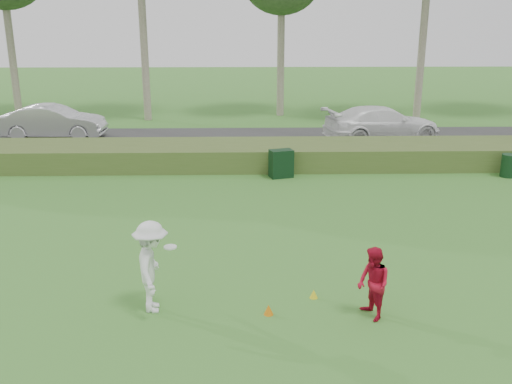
{
  "coord_description": "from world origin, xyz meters",
  "views": [
    {
      "loc": [
        -0.36,
        -10.98,
        5.93
      ],
      "look_at": [
        0.0,
        4.0,
        1.3
      ],
      "focal_mm": 40.0,
      "sensor_mm": 36.0,
      "label": 1
    }
  ],
  "objects_px": {
    "player_white": "(152,267)",
    "car_mid": "(53,122)",
    "utility_cabinet": "(281,164)",
    "trash_bin": "(509,166)",
    "player_red": "(373,284)",
    "cone_orange": "(269,310)",
    "cone_yellow": "(314,294)",
    "car_right": "(382,124)"
  },
  "relations": [
    {
      "from": "player_white",
      "to": "car_right",
      "type": "bearing_deg",
      "value": -32.35
    },
    {
      "from": "utility_cabinet",
      "to": "trash_bin",
      "type": "distance_m",
      "value": 8.76
    },
    {
      "from": "cone_yellow",
      "to": "trash_bin",
      "type": "bearing_deg",
      "value": 48.17
    },
    {
      "from": "player_white",
      "to": "car_right",
      "type": "relative_size",
      "value": 0.34
    },
    {
      "from": "cone_orange",
      "to": "car_right",
      "type": "xyz_separation_m",
      "value": [
        6.35,
        16.95,
        0.79
      ]
    },
    {
      "from": "trash_bin",
      "to": "utility_cabinet",
      "type": "bearing_deg",
      "value": 179.02
    },
    {
      "from": "car_mid",
      "to": "car_right",
      "type": "xyz_separation_m",
      "value": [
        16.31,
        -0.95,
        0.01
      ]
    },
    {
      "from": "player_white",
      "to": "car_mid",
      "type": "distance_m",
      "value": 19.16
    },
    {
      "from": "player_red",
      "to": "car_mid",
      "type": "relative_size",
      "value": 0.3
    },
    {
      "from": "player_white",
      "to": "car_mid",
      "type": "xyz_separation_m",
      "value": [
        -7.55,
        17.61,
        -0.09
      ]
    },
    {
      "from": "cone_orange",
      "to": "player_red",
      "type": "bearing_deg",
      "value": -4.81
    },
    {
      "from": "player_red",
      "to": "car_mid",
      "type": "height_order",
      "value": "car_mid"
    },
    {
      "from": "trash_bin",
      "to": "player_red",
      "type": "bearing_deg",
      "value": -125.7
    },
    {
      "from": "utility_cabinet",
      "to": "car_mid",
      "type": "height_order",
      "value": "car_mid"
    },
    {
      "from": "utility_cabinet",
      "to": "car_right",
      "type": "xyz_separation_m",
      "value": [
        5.39,
        6.38,
        0.36
      ]
    },
    {
      "from": "cone_yellow",
      "to": "trash_bin",
      "type": "relative_size",
      "value": 0.23
    },
    {
      "from": "cone_orange",
      "to": "car_right",
      "type": "height_order",
      "value": "car_right"
    },
    {
      "from": "utility_cabinet",
      "to": "car_right",
      "type": "bearing_deg",
      "value": 32.77
    },
    {
      "from": "player_red",
      "to": "trash_bin",
      "type": "relative_size",
      "value": 1.74
    },
    {
      "from": "utility_cabinet",
      "to": "player_white",
      "type": "bearing_deg",
      "value": -125.17
    },
    {
      "from": "cone_orange",
      "to": "trash_bin",
      "type": "relative_size",
      "value": 0.25
    },
    {
      "from": "cone_orange",
      "to": "trash_bin",
      "type": "bearing_deg",
      "value": 46.99
    },
    {
      "from": "trash_bin",
      "to": "player_white",
      "type": "bearing_deg",
      "value": -140.11
    },
    {
      "from": "utility_cabinet",
      "to": "car_mid",
      "type": "bearing_deg",
      "value": 129.11
    },
    {
      "from": "cone_orange",
      "to": "cone_yellow",
      "type": "bearing_deg",
      "value": 34.5
    },
    {
      "from": "cone_yellow",
      "to": "car_right",
      "type": "xyz_separation_m",
      "value": [
        5.32,
        16.24,
        0.8
      ]
    },
    {
      "from": "cone_yellow",
      "to": "car_mid",
      "type": "distance_m",
      "value": 20.41
    },
    {
      "from": "player_white",
      "to": "car_mid",
      "type": "relative_size",
      "value": 0.39
    },
    {
      "from": "utility_cabinet",
      "to": "trash_bin",
      "type": "bearing_deg",
      "value": -18.02
    },
    {
      "from": "cone_yellow",
      "to": "utility_cabinet",
      "type": "relative_size",
      "value": 0.18
    },
    {
      "from": "car_mid",
      "to": "car_right",
      "type": "height_order",
      "value": "car_right"
    },
    {
      "from": "player_white",
      "to": "cone_yellow",
      "type": "distance_m",
      "value": 3.57
    },
    {
      "from": "player_white",
      "to": "utility_cabinet",
      "type": "xyz_separation_m",
      "value": [
        3.37,
        10.29,
        -0.45
      ]
    },
    {
      "from": "player_white",
      "to": "trash_bin",
      "type": "relative_size",
      "value": 2.23
    },
    {
      "from": "player_white",
      "to": "utility_cabinet",
      "type": "bearing_deg",
      "value": -22.76
    },
    {
      "from": "cone_orange",
      "to": "cone_yellow",
      "type": "relative_size",
      "value": 1.13
    },
    {
      "from": "player_red",
      "to": "cone_orange",
      "type": "bearing_deg",
      "value": -112.98
    },
    {
      "from": "cone_yellow",
      "to": "utility_cabinet",
      "type": "xyz_separation_m",
      "value": [
        -0.07,
        9.86,
        0.44
      ]
    },
    {
      "from": "cone_orange",
      "to": "cone_yellow",
      "type": "distance_m",
      "value": 1.24
    },
    {
      "from": "player_white",
      "to": "cone_yellow",
      "type": "relative_size",
      "value": 9.9
    },
    {
      "from": "car_mid",
      "to": "car_right",
      "type": "relative_size",
      "value": 0.87
    },
    {
      "from": "cone_yellow",
      "to": "player_white",
      "type": "bearing_deg",
      "value": -172.96
    }
  ]
}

